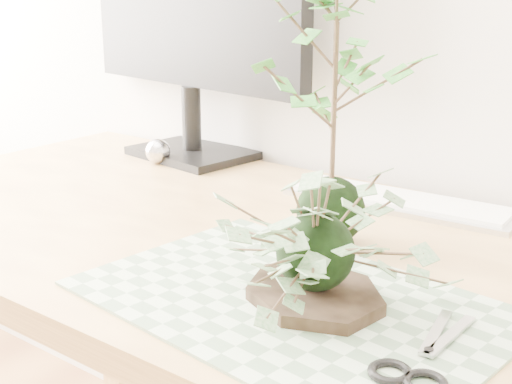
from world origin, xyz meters
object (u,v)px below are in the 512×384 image
at_px(desk, 297,303).
at_px(monitor, 192,6).
at_px(ivy_kokedama, 316,216).
at_px(maple_kokedama, 336,41).
at_px(keyboard, 400,201).

xyz_separation_m(desk, monitor, (-0.47, 0.30, 0.39)).
xyz_separation_m(desk, ivy_kokedama, (0.12, -0.14, 0.19)).
relative_size(ivy_kokedama, maple_kokedama, 0.65).
xyz_separation_m(desk, maple_kokedama, (0.03, 0.04, 0.37)).
bearing_deg(ivy_kokedama, monitor, 142.99).
distance_m(desk, monitor, 0.68).
distance_m(maple_kokedama, monitor, 0.56).
bearing_deg(desk, ivy_kokedama, -50.03).
height_order(ivy_kokedama, keyboard, ivy_kokedama).
bearing_deg(ivy_kokedama, keyboard, 102.66).
xyz_separation_m(maple_kokedama, keyboard, (0.00, 0.22, -0.28)).
bearing_deg(maple_kokedama, desk, -126.92).
relative_size(desk, ivy_kokedama, 6.08).
distance_m(desk, ivy_kokedama, 0.27).
relative_size(keyboard, monitor, 0.65).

